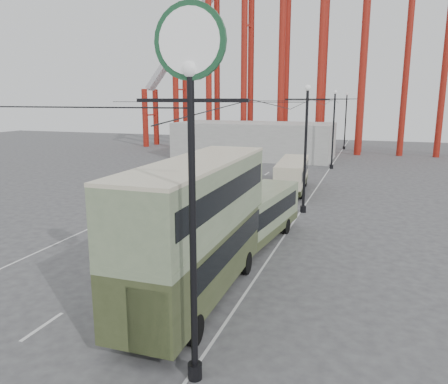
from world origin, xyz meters
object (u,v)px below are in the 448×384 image
at_px(single_decker_green, 252,218).
at_px(single_decker_cream, 292,174).
at_px(lamp_post_near, 191,117).
at_px(double_decker_bus, 198,223).
at_px(pedestrian, 221,224).

bearing_deg(single_decker_green, single_decker_cream, 98.29).
height_order(lamp_post_near, double_decker_bus, lamp_post_near).
distance_m(single_decker_cream, pedestrian, 14.95).
relative_size(lamp_post_near, double_decker_bus, 0.98).
xyz_separation_m(double_decker_bus, pedestrian, (-1.89, 8.20, -2.50)).
xyz_separation_m(lamp_post_near, pedestrian, (-3.90, 13.43, -7.05)).
height_order(single_decker_green, pedestrian, single_decker_green).
xyz_separation_m(lamp_post_near, single_decker_cream, (-2.17, 28.27, -6.25)).
bearing_deg(pedestrian, double_decker_bus, 91.48).
distance_m(lamp_post_near, pedestrian, 15.66).
bearing_deg(pedestrian, single_decker_green, 142.86).
relative_size(double_decker_bus, single_decker_cream, 1.18).
relative_size(single_decker_green, single_decker_cream, 1.15).
xyz_separation_m(double_decker_bus, single_decker_cream, (-0.16, 23.03, -1.70)).
distance_m(single_decker_green, single_decker_cream, 15.93).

